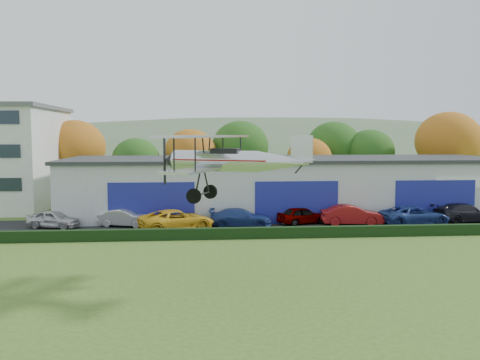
{
  "coord_description": "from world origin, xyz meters",
  "views": [
    {
      "loc": [
        -3.41,
        -20.9,
        7.51
      ],
      "look_at": [
        -0.83,
        9.31,
        4.85
      ],
      "focal_mm": 39.24,
      "sensor_mm": 36.0,
      "label": 1
    }
  ],
  "objects": [
    {
      "name": "ground",
      "position": [
        0.0,
        0.0,
        0.0
      ],
      "size": [
        300.0,
        300.0,
        0.0
      ],
      "primitive_type": "plane",
      "color": "#41631F",
      "rests_on": "ground"
    },
    {
      "name": "apron",
      "position": [
        3.0,
        21.0,
        0.03
      ],
      "size": [
        48.0,
        9.0,
        0.05
      ],
      "primitive_type": "cube",
      "color": "black",
      "rests_on": "ground"
    },
    {
      "name": "hedge",
      "position": [
        3.0,
        16.2,
        0.4
      ],
      "size": [
        46.0,
        0.6,
        0.8
      ],
      "primitive_type": "cube",
      "color": "black",
      "rests_on": "ground"
    },
    {
      "name": "hangar",
      "position": [
        5.0,
        27.98,
        2.66
      ],
      "size": [
        40.6,
        12.6,
        5.3
      ],
      "color": "#B2B7BC",
      "rests_on": "ground"
    },
    {
      "name": "tree_belt",
      "position": [
        0.85,
        40.62,
        5.61
      ],
      "size": [
        75.7,
        13.22,
        10.12
      ],
      "color": "#3D2614",
      "rests_on": "ground"
    },
    {
      "name": "distant_hills",
      "position": [
        -4.38,
        140.0,
        -13.05
      ],
      "size": [
        430.0,
        196.0,
        56.0
      ],
      "color": "#4C6642",
      "rests_on": "ground"
    },
    {
      "name": "car_0",
      "position": [
        -14.73,
        21.52,
        0.76
      ],
      "size": [
        4.51,
        2.88,
        1.43
      ],
      "primitive_type": "imported",
      "rotation": [
        0.0,
        0.0,
        1.26
      ],
      "color": "silver",
      "rests_on": "apron"
    },
    {
      "name": "car_1",
      "position": [
        -9.1,
        21.64,
        0.76
      ],
      "size": [
        4.55,
        2.68,
        1.42
      ],
      "primitive_type": "imported",
      "rotation": [
        0.0,
        0.0,
        1.28
      ],
      "color": "silver",
      "rests_on": "apron"
    },
    {
      "name": "car_2",
      "position": [
        -4.89,
        19.58,
        0.86
      ],
      "size": [
        6.44,
        4.7,
        1.63
      ],
      "primitive_type": "imported",
      "rotation": [
        0.0,
        0.0,
        1.96
      ],
      "color": "gold",
      "rests_on": "apron"
    },
    {
      "name": "car_3",
      "position": [
        0.21,
        20.87,
        0.78
      ],
      "size": [
        5.23,
        2.6,
        1.46
      ],
      "primitive_type": "imported",
      "rotation": [
        0.0,
        0.0,
        1.46
      ],
      "color": "navy",
      "rests_on": "apron"
    },
    {
      "name": "car_4",
      "position": [
        5.42,
        21.7,
        0.77
      ],
      "size": [
        4.54,
        2.98,
        1.44
      ],
      "primitive_type": "imported",
      "rotation": [
        0.0,
        0.0,
        1.9
      ],
      "color": "gray",
      "rests_on": "apron"
    },
    {
      "name": "car_5",
      "position": [
        9.36,
        20.76,
        0.87
      ],
      "size": [
        5.11,
        2.13,
        1.64
      ],
      "primitive_type": "imported",
      "rotation": [
        0.0,
        0.0,
        1.49
      ],
      "color": "maroon",
      "rests_on": "apron"
    },
    {
      "name": "car_6",
      "position": [
        14.49,
        20.32,
        0.84
      ],
      "size": [
        5.97,
        3.24,
        1.59
      ],
      "primitive_type": "imported",
      "rotation": [
        0.0,
        0.0,
        1.68
      ],
      "color": "navy",
      "rests_on": "apron"
    },
    {
      "name": "car_7",
      "position": [
        19.38,
        21.37,
        0.85
      ],
      "size": [
        5.82,
        3.19,
        1.6
      ],
      "primitive_type": "imported",
      "rotation": [
        0.0,
        0.0,
        1.75
      ],
      "color": "black",
      "rests_on": "apron"
    },
    {
      "name": "biplane",
      "position": [
        -1.86,
        4.22,
        6.32
      ],
      "size": [
        7.74,
        8.44,
        3.24
      ],
      "rotation": [
        0.0,
        0.0,
        -0.42
      ],
      "color": "#BCBCC3"
    }
  ]
}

